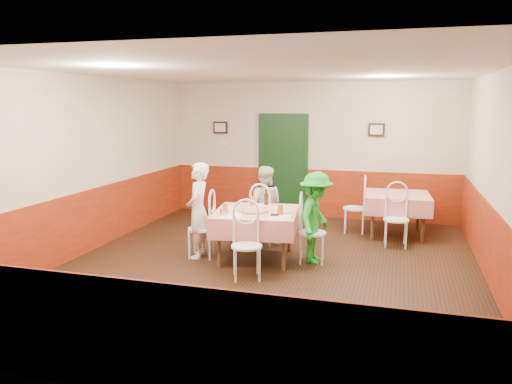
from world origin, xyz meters
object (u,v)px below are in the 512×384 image
(chair_right, at_px, (312,233))
(main_table, at_px, (256,236))
(pizza, at_px, (254,211))
(diner_far, at_px, (264,205))
(chair_second_b, at_px, (396,220))
(diner_right, at_px, (316,218))
(chair_left, at_px, (202,229))
(beer_bottle, at_px, (266,198))
(chair_near, at_px, (247,246))
(chair_second_a, at_px, (355,208))
(second_table, at_px, (396,215))
(chair_far, at_px, (263,218))
(glass_b, at_px, (280,210))
(diner_left, at_px, (198,210))
(wallet, at_px, (275,215))
(glass_c, at_px, (252,201))
(glass_a, at_px, (225,209))

(chair_right, bearing_deg, main_table, 89.99)
(pizza, relative_size, diner_far, 0.30)
(chair_second_b, distance_m, diner_right, 1.71)
(chair_left, bearing_deg, beer_bottle, 113.50)
(chair_near, distance_m, chair_second_a, 3.18)
(chair_near, bearing_deg, pizza, 78.44)
(chair_right, bearing_deg, pizza, 94.95)
(second_table, height_order, chair_second_a, chair_second_a)
(main_table, bearing_deg, chair_far, 97.65)
(chair_left, xyz_separation_m, diner_far, (0.72, 1.01, 0.22))
(glass_b, distance_m, diner_left, 1.31)
(main_table, distance_m, chair_right, 0.85)
(chair_near, relative_size, wallet, 8.18)
(chair_second_b, bearing_deg, chair_near, -134.35)
(wallet, relative_size, diner_right, 0.08)
(chair_near, relative_size, glass_c, 6.41)
(second_table, height_order, beer_bottle, beer_bottle)
(glass_c, xyz_separation_m, diner_left, (-0.72, -0.50, -0.09))
(beer_bottle, distance_m, diner_right, 0.92)
(chair_second_a, relative_size, diner_right, 0.66)
(chair_far, relative_size, glass_c, 6.41)
(glass_c, height_order, beer_bottle, beer_bottle)
(chair_right, height_order, diner_right, diner_right)
(main_table, xyz_separation_m, chair_second_b, (2.04, 1.36, 0.08))
(main_table, distance_m, second_table, 2.93)
(diner_left, bearing_deg, glass_a, 58.90)
(chair_second_a, relative_size, glass_c, 6.41)
(glass_a, bearing_deg, chair_far, 77.37)
(glass_b, height_order, diner_right, diner_right)
(chair_second_a, bearing_deg, pizza, -33.86)
(chair_left, height_order, chair_second_b, same)
(diner_right, bearing_deg, second_table, -23.43)
(chair_left, bearing_deg, second_table, 119.80)
(main_table, distance_m, wallet, 0.58)
(main_table, distance_m, chair_near, 0.85)
(glass_c, height_order, diner_far, diner_far)
(chair_left, bearing_deg, chair_right, 89.83)
(second_table, bearing_deg, chair_second_b, -90.00)
(main_table, xyz_separation_m, glass_a, (-0.37, -0.32, 0.46))
(main_table, height_order, beer_bottle, beer_bottle)
(chair_second_a, bearing_deg, chair_right, -15.80)
(diner_right, bearing_deg, glass_c, 82.81)
(beer_bottle, xyz_separation_m, diner_far, (-0.16, 0.47, -0.21))
(main_table, distance_m, chair_far, 0.85)
(chair_far, bearing_deg, glass_b, 122.02)
(glass_a, xyz_separation_m, glass_b, (0.79, 0.16, -0.00))
(main_table, distance_m, beer_bottle, 0.66)
(chair_right, relative_size, beer_bottle, 3.83)
(second_table, relative_size, chair_second_b, 1.24)
(glass_b, bearing_deg, chair_second_a, 68.98)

